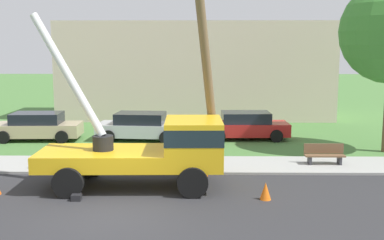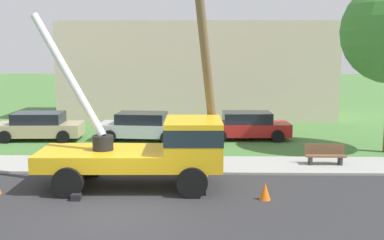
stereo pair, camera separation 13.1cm
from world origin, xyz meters
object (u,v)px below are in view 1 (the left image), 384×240
Objects in this scene: utility_truck at (156,147)px; leaning_utility_pole at (205,54)px; parked_sedan_silver at (141,126)px; traffic_cone_ahead at (266,191)px; parked_sedan_red at (246,126)px; traffic_cone_curbside at (203,169)px; park_bench at (324,155)px; parked_sedan_tan at (37,126)px.

leaning_utility_pole reaches higher than utility_truck.
utility_truck reaches higher than parked_sedan_silver.
traffic_cone_ahead is 0.13× the size of parked_sedan_red.
utility_truck is 2.44m from traffic_cone_curbside.
traffic_cone_curbside is at bearing 96.70° from leaning_utility_pole.
utility_truck is 4.26× the size of park_bench.
utility_truck is 1.52× the size of parked_sedan_tan.
parked_sedan_red is (3.94, 8.74, -0.70)m from utility_truck.
parked_sedan_tan reaches higher than park_bench.
leaning_utility_pole is 1.95× the size of parked_sedan_silver.
parked_sedan_tan is 0.98× the size of parked_sedan_silver.
utility_truck is 12.16× the size of traffic_cone_ahead.
parked_sedan_silver is at bearing 113.44° from leaning_utility_pole.
parked_sedan_silver is 9.72m from park_bench.
utility_truck is 1.50× the size of parked_sedan_silver.
parked_sedan_red reaches higher than traffic_cone_curbside.
parked_sedan_tan is 1.00× the size of parked_sedan_red.
parked_sedan_red is at bearing 2.13° from parked_sedan_tan.
traffic_cone_ahead is 11.02m from parked_sedan_silver.
park_bench is (8.07, -5.41, -0.25)m from parked_sedan_silver.
parked_sedan_tan and parked_sedan_silver have the same top height.
utility_truck is at bearing -155.45° from park_bench.
traffic_cone_curbside is at bearing -161.99° from park_bench.
traffic_cone_curbside is 0.13× the size of parked_sedan_tan.
park_bench is (2.97, 4.35, 0.18)m from traffic_cone_ahead.
parked_sedan_silver is (-1.52, 8.40, -0.70)m from utility_truck.
parked_sedan_red is (10.79, 0.40, 0.00)m from parked_sedan_tan.
utility_truck is at bearing -79.73° from parked_sedan_silver.
park_bench is at bearing 18.01° from traffic_cone_curbside.
traffic_cone_ahead is 3.37m from traffic_cone_curbside.
leaning_utility_pole is 1.98× the size of parked_sedan_red.
park_bench is at bearing 24.55° from utility_truck.
traffic_cone_curbside is at bearing 40.33° from utility_truck.
utility_truck is 3.99m from traffic_cone_ahead.
utility_truck is at bearing -139.67° from traffic_cone_curbside.
parked_sedan_tan is 2.79× the size of park_bench.
leaning_utility_pole reaches higher than parked_sedan_tan.
traffic_cone_ahead is 14.25m from parked_sedan_tan.
parked_sedan_red is (2.29, 7.34, 0.43)m from traffic_cone_curbside.
parked_sedan_silver is (-5.10, 9.76, 0.43)m from traffic_cone_ahead.
parked_sedan_silver reaches higher than traffic_cone_curbside.
traffic_cone_curbside is (1.65, 1.40, -1.13)m from utility_truck.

